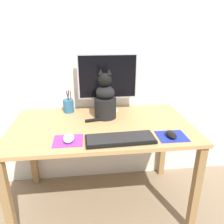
{
  "coord_description": "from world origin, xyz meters",
  "views": [
    {
      "loc": [
        -0.09,
        -1.41,
        1.35
      ],
      "look_at": [
        0.07,
        -0.06,
        0.82
      ],
      "focal_mm": 35.0,
      "sensor_mm": 36.0,
      "label": 1
    }
  ],
  "objects_px": {
    "monitor": "(108,80)",
    "cat": "(105,100)",
    "keyboard": "(120,139)",
    "pen_cup": "(69,106)",
    "computer_mouse_left": "(69,138)",
    "computer_mouse_right": "(171,134)"
  },
  "relations": [
    {
      "from": "monitor",
      "to": "keyboard",
      "type": "distance_m",
      "value": 0.57
    },
    {
      "from": "monitor",
      "to": "cat",
      "type": "relative_size",
      "value": 1.26
    },
    {
      "from": "computer_mouse_left",
      "to": "cat",
      "type": "xyz_separation_m",
      "value": [
        0.25,
        0.35,
        0.12
      ]
    },
    {
      "from": "keyboard",
      "to": "computer_mouse_right",
      "type": "relative_size",
      "value": 4.06
    },
    {
      "from": "monitor",
      "to": "keyboard",
      "type": "xyz_separation_m",
      "value": [
        0.03,
        -0.51,
        -0.25
      ]
    },
    {
      "from": "pen_cup",
      "to": "cat",
      "type": "bearing_deg",
      "value": -28.0
    },
    {
      "from": "monitor",
      "to": "cat",
      "type": "bearing_deg",
      "value": -103.13
    },
    {
      "from": "keyboard",
      "to": "cat",
      "type": "relative_size",
      "value": 1.15
    },
    {
      "from": "computer_mouse_left",
      "to": "keyboard",
      "type": "bearing_deg",
      "value": -5.41
    },
    {
      "from": "monitor",
      "to": "pen_cup",
      "type": "bearing_deg",
      "value": 177.8
    },
    {
      "from": "keyboard",
      "to": "pen_cup",
      "type": "distance_m",
      "value": 0.63
    },
    {
      "from": "monitor",
      "to": "cat",
      "type": "xyz_separation_m",
      "value": [
        -0.03,
        -0.14,
        -0.12
      ]
    },
    {
      "from": "cat",
      "to": "computer_mouse_left",
      "type": "bearing_deg",
      "value": -117.2
    },
    {
      "from": "computer_mouse_right",
      "to": "cat",
      "type": "bearing_deg",
      "value": 135.91
    },
    {
      "from": "monitor",
      "to": "cat",
      "type": "distance_m",
      "value": 0.19
    },
    {
      "from": "monitor",
      "to": "pen_cup",
      "type": "relative_size",
      "value": 2.58
    },
    {
      "from": "keyboard",
      "to": "computer_mouse_left",
      "type": "distance_m",
      "value": 0.31
    },
    {
      "from": "keyboard",
      "to": "pen_cup",
      "type": "height_order",
      "value": "pen_cup"
    },
    {
      "from": "keyboard",
      "to": "computer_mouse_left",
      "type": "relative_size",
      "value": 3.82
    },
    {
      "from": "monitor",
      "to": "computer_mouse_left",
      "type": "xyz_separation_m",
      "value": [
        -0.29,
        -0.48,
        -0.24
      ]
    },
    {
      "from": "monitor",
      "to": "cat",
      "type": "height_order",
      "value": "monitor"
    },
    {
      "from": "monitor",
      "to": "computer_mouse_left",
      "type": "bearing_deg",
      "value": -120.49
    }
  ]
}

